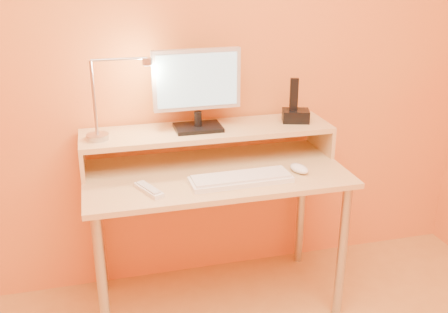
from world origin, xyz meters
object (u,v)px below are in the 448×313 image
object	(u,v)px
lamp_base	(98,137)
remote_control	(149,190)
phone_dock	(296,116)
monitor_panel	(197,80)
mouse	(299,168)
keyboard	(241,180)

from	to	relation	value
lamp_base	remote_control	size ratio (longest dim) A/B	0.57
phone_dock	monitor_panel	bearing A→B (deg)	-164.61
mouse	remote_control	size ratio (longest dim) A/B	0.63
lamp_base	mouse	distance (m)	0.93
mouse	monitor_panel	bearing A→B (deg)	131.21
mouse	remote_control	world-z (taller)	mouse
monitor_panel	keyboard	world-z (taller)	monitor_panel
phone_dock	keyboard	size ratio (longest dim) A/B	0.29
lamp_base	mouse	xyz separation A→B (m)	(0.88, -0.23, -0.15)
monitor_panel	phone_dock	bearing A→B (deg)	-2.28
mouse	keyboard	bearing A→B (deg)	171.58
monitor_panel	remote_control	xyz separation A→B (m)	(-0.28, -0.31, -0.39)
lamp_base	keyboard	bearing A→B (deg)	-24.20
mouse	remote_control	bearing A→B (deg)	167.30
lamp_base	keyboard	xyz separation A→B (m)	(0.59, -0.27, -0.16)
phone_dock	remote_control	world-z (taller)	phone_dock
monitor_panel	keyboard	size ratio (longest dim) A/B	0.91
remote_control	phone_dock	bearing A→B (deg)	-2.61
phone_dock	keyboard	xyz separation A→B (m)	(-0.37, -0.30, -0.18)
phone_dock	mouse	xyz separation A→B (m)	(-0.08, -0.26, -0.17)
monitor_panel	mouse	xyz separation A→B (m)	(0.42, -0.27, -0.38)
monitor_panel	remote_control	distance (m)	0.57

